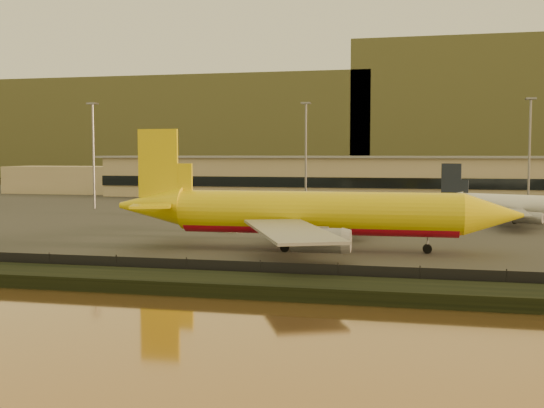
{
  "coord_description": "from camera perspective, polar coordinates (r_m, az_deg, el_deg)",
  "views": [
    {
      "loc": [
        18.71,
        -80.02,
        13.44
      ],
      "look_at": [
        -2.55,
        12.0,
        6.46
      ],
      "focal_mm": 45.0,
      "sensor_mm": 36.0,
      "label": 1
    }
  ],
  "objects": [
    {
      "name": "gse_vehicle_white",
      "position": [
        115.94,
        -3.71,
        -1.84
      ],
      "size": [
        4.77,
        2.92,
        2.0
      ],
      "primitive_type": "cube",
      "rotation": [
        0.0,
        0.0,
        -0.22
      ],
      "color": "white",
      "rests_on": "tarmac"
    },
    {
      "name": "dhl_cargo_jet",
      "position": [
        93.74,
        3.21,
        -0.82
      ],
      "size": [
        55.98,
        54.99,
        16.76
      ],
      "rotation": [
        0.0,
        0.0,
        0.02
      ],
      "color": "yellow",
      "rests_on": "tarmac"
    },
    {
      "name": "tarmac",
      "position": [
        176.52,
        6.88,
        -0.14
      ],
      "size": [
        320.0,
        220.0,
        0.2
      ],
      "primitive_type": "cube",
      "color": "#2D2D2D",
      "rests_on": "ground"
    },
    {
      "name": "perimeter_fence",
      "position": [
        70.63,
        -2.57,
        -5.68
      ],
      "size": [
        300.0,
        0.05,
        2.2
      ],
      "primitive_type": "cube",
      "color": "black",
      "rests_on": "tarmac"
    },
    {
      "name": "apron_light_masts",
      "position": [
        155.08,
        11.68,
        4.98
      ],
      "size": [
        152.2,
        12.2,
        25.4
      ],
      "color": "slate",
      "rests_on": "tarmac"
    },
    {
      "name": "white_narrowbody_jet",
      "position": [
        137.5,
        20.72,
        -0.16
      ],
      "size": [
        37.36,
        35.31,
        11.3
      ],
      "rotation": [
        0.0,
        0.0,
        -0.41
      ],
      "color": "white",
      "rests_on": "tarmac"
    },
    {
      "name": "embankment",
      "position": [
        66.96,
        -3.49,
        -6.75
      ],
      "size": [
        320.0,
        7.0,
        1.4
      ],
      "primitive_type": "cube",
      "color": "black",
      "rests_on": "ground"
    },
    {
      "name": "ground",
      "position": [
        83.27,
        -0.15,
        -5.06
      ],
      "size": [
        900.0,
        900.0,
        0.0
      ],
      "primitive_type": "plane",
      "color": "black",
      "rests_on": "ground"
    },
    {
      "name": "terminal_building",
      "position": [
        208.36,
        3.82,
        2.24
      ],
      "size": [
        202.0,
        25.0,
        12.6
      ],
      "color": "tan",
      "rests_on": "tarmac"
    },
    {
      "name": "distant_hills",
      "position": [
        422.25,
        7.68,
        6.63
      ],
      "size": [
        470.0,
        160.0,
        70.0
      ],
      "color": "olive",
      "rests_on": "ground"
    },
    {
      "name": "gse_vehicle_yellow",
      "position": [
        114.21,
        9.34,
        -2.01
      ],
      "size": [
        4.31,
        2.08,
        1.91
      ],
      "primitive_type": "cube",
      "rotation": [
        0.0,
        0.0,
        0.04
      ],
      "color": "yellow",
      "rests_on": "tarmac"
    }
  ]
}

